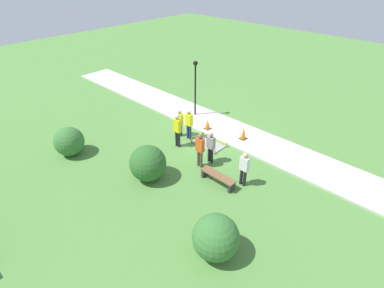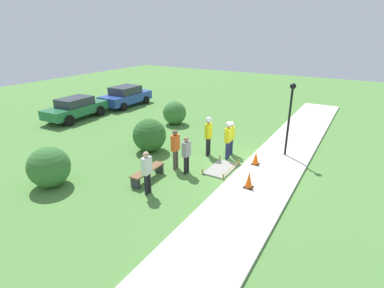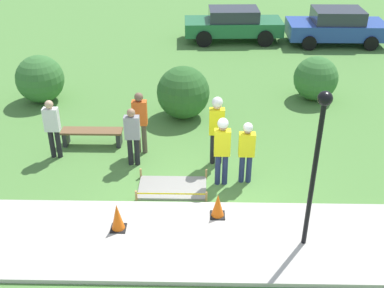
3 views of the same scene
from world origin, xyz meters
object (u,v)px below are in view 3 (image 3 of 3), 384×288
Objects in this scene: traffic_cone_far_patch at (218,206)px; bystander_in_gray_shirt at (52,126)px; worker_trainee at (222,145)px; bystander_in_white_shirt at (132,134)px; traffic_cone_near_patch at (117,217)px; park_bench at (92,134)px; bystander_in_orange_shirt at (140,119)px; worker_assistant at (247,148)px; worker_supervisor at (217,124)px; parked_car_green at (233,24)px; lamppost_near at (318,148)px; parked_car_blue at (336,26)px.

bystander_in_gray_shirt is (-4.41, 2.68, 0.59)m from traffic_cone_far_patch.
worker_trainee reaches higher than bystander_in_white_shirt.
worker_trainee is at bearing 39.96° from traffic_cone_near_patch.
traffic_cone_near_patch is 4.10m from park_bench.
bystander_in_orange_shirt is at bearing -15.37° from park_bench.
worker_assistant is 0.98× the size of bystander_in_gray_shirt.
worker_supervisor is 2.16m from bystander_in_orange_shirt.
worker_trainee is (-0.61, -0.11, 0.13)m from worker_assistant.
worker_trainee is 0.41× the size of parked_car_green.
worker_assistant is at bearing -14.69° from bystander_in_white_shirt.
bystander_in_white_shirt is (-0.13, -0.64, -0.10)m from bystander_in_orange_shirt.
worker_assistant is 3.00m from lamppost_near.
worker_assistant is 0.39× the size of parked_car_blue.
traffic_cone_near_patch is 0.15× the size of parked_car_blue.
parked_car_green is (3.25, 10.95, -0.15)m from bystander_in_white_shirt.
park_bench is at bearing 109.09° from traffic_cone_near_patch.
traffic_cone_far_patch is 2.85m from lamppost_near.
parked_car_blue is (7.77, 9.99, -0.25)m from bystander_in_orange_shirt.
bystander_in_orange_shirt is (-2.07, 2.97, 0.66)m from traffic_cone_far_patch.
park_bench is 1.29m from bystander_in_gray_shirt.
bystander_in_gray_shirt is at bearing -119.73° from parked_car_green.
bystander_in_orange_shirt is 12.66m from parked_car_blue.
lamppost_near is 14.46m from parked_car_blue.
parked_car_green reaches higher than park_bench.
worker_assistant is 3.14m from bystander_in_orange_shirt.
traffic_cone_near_patch reaches higher than traffic_cone_far_patch.
bystander_in_white_shirt is 0.48× the size of lamppost_near.
bystander_in_orange_shirt reaches higher than park_bench.
bystander_in_gray_shirt reaches higher than bystander_in_white_shirt.
traffic_cone_far_patch is 0.34× the size of bystander_in_gray_shirt.
worker_assistant is at bearing 64.59° from traffic_cone_far_patch.
worker_trainee reaches higher than traffic_cone_near_patch.
traffic_cone_near_patch is 3.53m from bystander_in_orange_shirt.
park_bench is 1.05× the size of bystander_in_white_shirt.
bystander_in_white_shirt reaches higher than parked_car_blue.
park_bench is at bearing 165.24° from worker_supervisor.
bystander_in_orange_shirt is at bearing -128.10° from parked_car_blue.
parked_car_blue is (5.69, 10.52, -0.40)m from worker_supervisor.
worker_supervisor reaches higher than parked_car_blue.
lamppost_near is at bearing -38.45° from park_bench.
lamppost_near is at bearing -25.63° from traffic_cone_far_patch.
bystander_in_orange_shirt is at bearing 135.26° from lamppost_near.
worker_supervisor is 1.18× the size of bystander_in_white_shirt.
worker_assistant is 0.49× the size of lamppost_near.
worker_assistant is 0.91× the size of worker_trainee.
lamppost_near reaches higher than park_bench.
traffic_cone_near_patch is at bearing -144.98° from worker_assistant.
bystander_in_white_shirt is at bearing -177.09° from worker_supervisor.
traffic_cone_near_patch is 14.16m from parked_car_green.
park_bench is 1.02× the size of bystander_in_gray_shirt.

